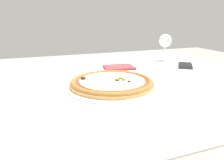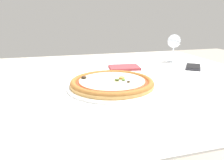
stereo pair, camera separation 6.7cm
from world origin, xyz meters
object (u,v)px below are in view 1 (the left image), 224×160
at_px(pizza_plate, 112,83).
at_px(cell_phone, 185,65).
at_px(wine_glass_far_left, 165,41).
at_px(dining_table, 97,95).

xyz_separation_m(pizza_plate, cell_phone, (0.49, 0.20, -0.01)).
bearing_deg(cell_phone, wine_glass_far_left, 95.50).
bearing_deg(pizza_plate, wine_glass_far_left, 38.32).
height_order(pizza_plate, cell_phone, pizza_plate).
relative_size(pizza_plate, wine_glass_far_left, 2.12).
height_order(wine_glass_far_left, cell_phone, wine_glass_far_left).
bearing_deg(dining_table, pizza_plate, -83.40).
bearing_deg(wine_glass_far_left, pizza_plate, -141.68).
bearing_deg(wine_glass_far_left, dining_table, -154.98).
bearing_deg(dining_table, wine_glass_far_left, 25.02).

